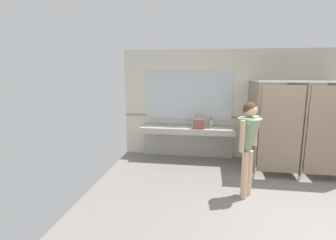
{
  "coord_description": "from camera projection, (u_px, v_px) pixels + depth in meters",
  "views": [
    {
      "loc": [
        -1.72,
        -4.08,
        2.23
      ],
      "look_at": [
        -2.5,
        1.03,
        1.24
      ],
      "focal_mm": 28.13,
      "sensor_mm": 36.0,
      "label": 1
    }
  ],
  "objects": [
    {
      "name": "wall_back",
      "position": [
        279.0,
        105.0,
        6.45
      ],
      "size": [
        7.78,
        0.12,
        2.72
      ],
      "primitive_type": "cube",
      "color": "beige",
      "rests_on": "ground_plane"
    },
    {
      "name": "vanity_counter",
      "position": [
        187.0,
        135.0,
        6.65
      ],
      "size": [
        2.3,
        0.56,
        0.94
      ],
      "color": "#B2ADA3",
      "rests_on": "ground_plane"
    },
    {
      "name": "mirror_panel",
      "position": [
        188.0,
        96.0,
        6.67
      ],
      "size": [
        2.2,
        0.02,
        1.21
      ],
      "primitive_type": "cube",
      "color": "silver",
      "rests_on": "wall_back"
    },
    {
      "name": "person_standing",
      "position": [
        249.0,
        138.0,
        4.5
      ],
      "size": [
        0.55,
        0.55,
        1.69
      ],
      "color": "#DBAD89",
      "rests_on": "ground_plane"
    },
    {
      "name": "handbag",
      "position": [
        199.0,
        124.0,
        6.33
      ],
      "size": [
        0.27,
        0.13,
        0.36
      ],
      "color": "#934C42",
      "rests_on": "vanity_counter"
    },
    {
      "name": "wall_back_tile_band",
      "position": [
        278.0,
        118.0,
        6.45
      ],
      "size": [
        7.78,
        0.01,
        0.06
      ],
      "primitive_type": "cube",
      "color": "#9E937F",
      "rests_on": "wall_back"
    },
    {
      "name": "soap_dispenser",
      "position": [
        211.0,
        123.0,
        6.59
      ],
      "size": [
        0.07,
        0.07,
        0.22
      ],
      "color": "white",
      "rests_on": "vanity_counter"
    },
    {
      "name": "ground_plane",
      "position": [
        315.0,
        217.0,
        4.13
      ],
      "size": [
        7.78,
        5.81,
        0.1
      ],
      "primitive_type": "cube",
      "color": "gray"
    },
    {
      "name": "bathroom_stalls",
      "position": [
        297.0,
        126.0,
        5.58
      ],
      "size": [
        1.85,
        1.35,
        2.03
      ],
      "color": "#84705B",
      "rests_on": "ground_plane"
    }
  ]
}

